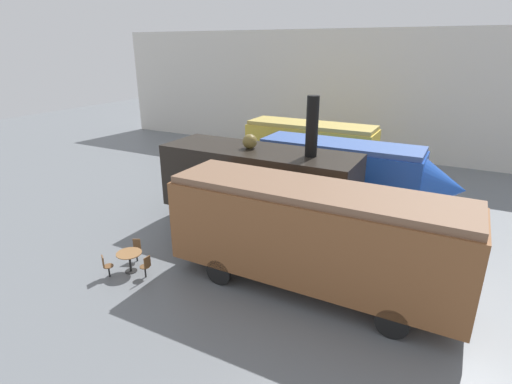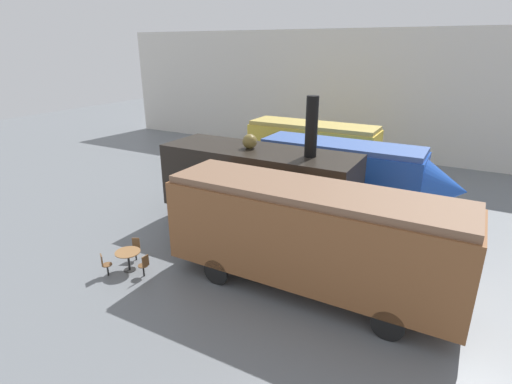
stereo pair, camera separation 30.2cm
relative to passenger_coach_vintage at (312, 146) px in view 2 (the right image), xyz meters
The scene contains 11 objects.
ground_plane 9.06m from the passenger_coach_vintage, 80.01° to the right, with size 80.00×80.00×0.00m, color slate.
backdrop_wall 7.63m from the passenger_coach_vintage, 77.80° to the left, with size 44.00×0.15×9.00m.
passenger_coach_vintage is the anchor object (origin of this frame).
streamlined_locomotive 5.71m from the passenger_coach_vintage, 47.99° to the right, with size 9.48×2.48×3.49m.
steam_locomotive 7.94m from the passenger_coach_vintage, 85.83° to the right, with size 8.58×2.84×6.05m.
passenger_coach_wooden 12.26m from the passenger_coach_vintage, 68.94° to the right, with size 9.67×2.64×3.68m.
cafe_table_near 13.72m from the passenger_coach_vintage, 97.69° to the right, with size 0.92×0.92×0.77m.
cafe_chair_0 14.48m from the passenger_coach_vintage, 99.13° to the right, with size 0.40×0.40×0.87m.
cafe_chair_1 13.69m from the passenger_coach_vintage, 94.20° to the right, with size 0.36×0.36×0.87m.
cafe_chair_2 13.06m from the passenger_coach_vintage, 99.76° to the right, with size 0.39×0.40×0.87m.
visitor_person 10.72m from the passenger_coach_vintage, 65.53° to the right, with size 0.34×0.34×1.67m.
Camera 2 is at (7.00, -13.85, 7.84)m, focal length 28.00 mm.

